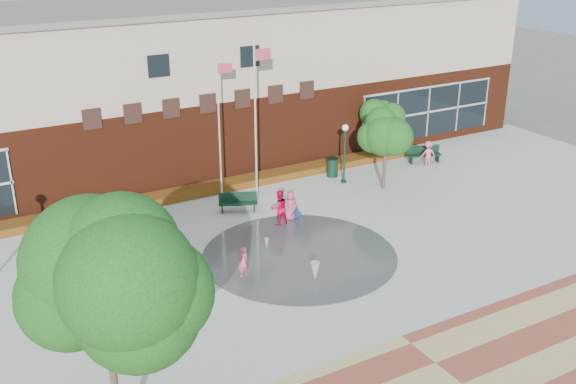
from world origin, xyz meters
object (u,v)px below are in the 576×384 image
flagpole_right (256,112)px  child_splash (243,262)px  trash_can (332,167)px  flagpole_left (220,121)px  tree_big_left (103,281)px  bench_left (139,221)px

flagpole_right → child_splash: (-4.42, -7.36, -3.87)m
flagpole_right → child_splash: flagpole_right is taller
trash_can → child_splash: 12.28m
flagpole_left → trash_can: (6.60, -0.37, -3.54)m
flagpole_left → tree_big_left: 18.18m
flagpole_right → bench_left: flagpole_right is taller
flagpole_left → tree_big_left: size_ratio=1.01×
trash_can → flagpole_right: bearing=-174.0°
child_splash → flagpole_left: bearing=-116.0°
flagpole_left → bench_left: (-4.96, -1.47, -3.81)m
flagpole_left → trash_can: flagpole_left is taller
bench_left → tree_big_left: size_ratio=0.25×
flagpole_left → tree_big_left: bearing=-119.1°
flagpole_right → trash_can: 6.40m
flagpole_left → flagpole_right: flagpole_right is taller
tree_big_left → trash_can: bearing=41.9°
flagpole_right → tree_big_left: (-11.52, -14.31, 0.67)m
trash_can → tree_big_left: tree_big_left is taller
flagpole_right → bench_left: (-6.56, -0.59, -4.25)m
flagpole_right → trash_can: flagpole_right is taller
bench_left → child_splash: (2.14, -6.77, 0.37)m
flagpole_left → child_splash: bearing=-104.8°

